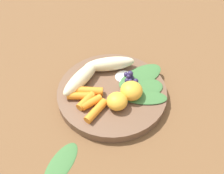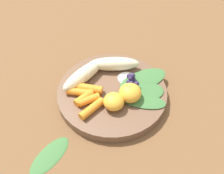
% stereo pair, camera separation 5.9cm
% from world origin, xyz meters
% --- Properties ---
extents(ground_plane, '(2.40, 2.40, 0.00)m').
position_xyz_m(ground_plane, '(0.00, 0.00, 0.00)').
color(ground_plane, brown).
extents(bowl, '(0.25, 0.25, 0.02)m').
position_xyz_m(bowl, '(0.00, 0.00, 0.01)').
color(bowl, brown).
rests_on(bowl, ground_plane).
extents(banana_peeled_left, '(0.11, 0.11, 0.03)m').
position_xyz_m(banana_peeled_left, '(-0.06, 0.04, 0.04)').
color(banana_peeled_left, beige).
rests_on(banana_peeled_left, bowl).
extents(banana_peeled_right, '(0.13, 0.04, 0.03)m').
position_xyz_m(banana_peeled_right, '(0.01, 0.07, 0.04)').
color(banana_peeled_right, beige).
rests_on(banana_peeled_right, bowl).
extents(orange_segment_near, '(0.05, 0.05, 0.04)m').
position_xyz_m(orange_segment_near, '(0.04, -0.03, 0.04)').
color(orange_segment_near, '#F4A833').
rests_on(orange_segment_near, bowl).
extents(orange_segment_far, '(0.05, 0.05, 0.03)m').
position_xyz_m(orange_segment_far, '(-0.00, -0.05, 0.04)').
color(orange_segment_far, '#F4A833').
rests_on(orange_segment_far, bowl).
extents(carrot_front, '(0.06, 0.04, 0.02)m').
position_xyz_m(carrot_front, '(-0.05, 0.00, 0.03)').
color(carrot_front, orange).
rests_on(carrot_front, bowl).
extents(carrot_mid_left, '(0.06, 0.03, 0.02)m').
position_xyz_m(carrot_mid_left, '(-0.07, -0.01, 0.03)').
color(carrot_mid_left, orange).
rests_on(carrot_mid_left, bowl).
extents(carrot_mid_right, '(0.05, 0.04, 0.02)m').
position_xyz_m(carrot_mid_right, '(-0.06, -0.03, 0.03)').
color(carrot_mid_right, orange).
rests_on(carrot_mid_right, bowl).
extents(carrot_rear, '(0.05, 0.03, 0.02)m').
position_xyz_m(carrot_rear, '(-0.05, -0.03, 0.03)').
color(carrot_rear, orange).
rests_on(carrot_rear, bowl).
extents(carrot_small, '(0.06, 0.05, 0.02)m').
position_xyz_m(carrot_small, '(-0.05, -0.06, 0.03)').
color(carrot_small, orange).
rests_on(carrot_small, bowl).
extents(blueberry_pile, '(0.03, 0.05, 0.03)m').
position_xyz_m(blueberry_pile, '(0.05, 0.02, 0.03)').
color(blueberry_pile, '#2D234C').
rests_on(blueberry_pile, bowl).
extents(coconut_shred_patch, '(0.04, 0.04, 0.00)m').
position_xyz_m(coconut_shred_patch, '(0.04, 0.03, 0.02)').
color(coconut_shred_patch, white).
rests_on(coconut_shred_patch, bowl).
extents(kale_leaf_left, '(0.12, 0.08, 0.00)m').
position_xyz_m(kale_leaf_left, '(0.06, -0.04, 0.03)').
color(kale_leaf_left, '#3D7038').
rests_on(kale_leaf_left, bowl).
extents(kale_leaf_right, '(0.10, 0.07, 0.00)m').
position_xyz_m(kale_leaf_right, '(0.07, -0.01, 0.03)').
color(kale_leaf_right, '#3D7038').
rests_on(kale_leaf_right, bowl).
extents(kale_leaf_rear, '(0.14, 0.10, 0.00)m').
position_xyz_m(kale_leaf_rear, '(0.08, 0.02, 0.03)').
color(kale_leaf_rear, '#3D7038').
rests_on(kale_leaf_rear, bowl).
extents(kale_leaf_stray, '(0.10, 0.11, 0.01)m').
position_xyz_m(kale_leaf_stray, '(-0.13, -0.15, 0.00)').
color(kale_leaf_stray, '#3D7038').
rests_on(kale_leaf_stray, ground_plane).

